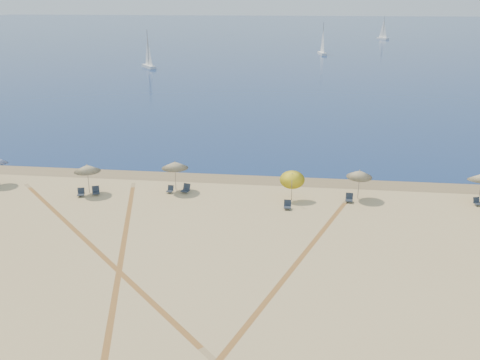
# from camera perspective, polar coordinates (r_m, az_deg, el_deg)

# --- Properties ---
(ground) EXTENTS (160.00, 160.00, 0.00)m
(ground) POSITION_cam_1_polar(r_m,az_deg,el_deg) (25.47, -5.80, -17.96)
(ground) COLOR tan
(ground) RESTS_ON ground
(ocean) EXTENTS (500.00, 500.00, 0.00)m
(ocean) POSITION_cam_1_polar(r_m,az_deg,el_deg) (245.18, 6.10, 15.79)
(ocean) COLOR #0C2151
(ocean) RESTS_ON ground
(wet_sand) EXTENTS (500.00, 500.00, 0.00)m
(wet_sand) POSITION_cam_1_polar(r_m,az_deg,el_deg) (46.55, 0.60, 0.13)
(wet_sand) COLOR olive
(wet_sand) RESTS_ON ground
(umbrella_1) EXTENTS (2.15, 2.15, 2.50)m
(umbrella_1) POSITION_cam_1_polar(r_m,az_deg,el_deg) (44.35, -16.37, 1.25)
(umbrella_1) COLOR gray
(umbrella_1) RESTS_ON ground
(umbrella_2) EXTENTS (2.21, 2.21, 2.57)m
(umbrella_2) POSITION_cam_1_polar(r_m,az_deg,el_deg) (43.48, -7.13, 1.64)
(umbrella_2) COLOR gray
(umbrella_2) RESTS_ON ground
(umbrella_3) EXTENTS (1.97, 2.10, 2.66)m
(umbrella_3) POSITION_cam_1_polar(r_m,az_deg,el_deg) (41.32, 5.73, 0.29)
(umbrella_3) COLOR gray
(umbrella_3) RESTS_ON ground
(umbrella_4) EXTENTS (2.04, 2.07, 2.45)m
(umbrella_4) POSITION_cam_1_polar(r_m,az_deg,el_deg) (42.46, 12.93, 0.66)
(umbrella_4) COLOR gray
(umbrella_4) RESTS_ON ground
(chair_1) EXTENTS (0.70, 0.77, 0.66)m
(chair_1) POSITION_cam_1_polar(r_m,az_deg,el_deg) (44.44, -16.98, -1.33)
(chair_1) COLOR #1E242E
(chair_1) RESTS_ON ground
(chair_2) EXTENTS (0.80, 0.85, 0.70)m
(chair_2) POSITION_cam_1_polar(r_m,az_deg,el_deg) (44.41, -15.48, -1.17)
(chair_2) COLOR #1E242E
(chair_2) RESTS_ON ground
(chair_3) EXTENTS (0.56, 0.64, 0.59)m
(chair_3) POSITION_cam_1_polar(r_m,az_deg,el_deg) (43.65, -7.64, -1.04)
(chair_3) COLOR #1E242E
(chair_3) RESTS_ON ground
(chair_4) EXTENTS (0.79, 0.86, 0.74)m
(chair_4) POSITION_cam_1_polar(r_m,az_deg,el_deg) (43.47, -5.93, -0.97)
(chair_4) COLOR #1E242E
(chair_4) RESTS_ON ground
(chair_5) EXTENTS (0.56, 0.66, 0.67)m
(chair_5) POSITION_cam_1_polar(r_m,az_deg,el_deg) (40.16, 5.21, -2.75)
(chair_5) COLOR #1E242E
(chair_5) RESTS_ON ground
(chair_6) EXTENTS (0.64, 0.73, 0.69)m
(chair_6) POSITION_cam_1_polar(r_m,az_deg,el_deg) (42.22, 11.85, -1.96)
(chair_6) COLOR #1E242E
(chair_6) RESTS_ON ground
(chair_7) EXTENTS (0.63, 0.69, 0.60)m
(chair_7) POSITION_cam_1_polar(r_m,az_deg,el_deg) (44.71, 24.47, -2.19)
(chair_7) COLOR #1E242E
(chair_7) RESTS_ON ground
(sailboat_0) EXTENTS (4.06, 5.66, 8.47)m
(sailboat_0) POSITION_cam_1_polar(r_m,az_deg,el_deg) (209.01, 15.38, 15.31)
(sailboat_0) COLOR white
(sailboat_0) RESTS_ON ocean
(sailboat_1) EXTENTS (4.49, 5.37, 8.38)m
(sailboat_1) POSITION_cam_1_polar(r_m,az_deg,el_deg) (122.24, -9.97, 13.16)
(sailboat_1) COLOR white
(sailboat_1) RESTS_ON ocean
(sailboat_2) EXTENTS (2.51, 5.97, 8.64)m
(sailboat_2) POSITION_cam_1_polar(r_m,az_deg,el_deg) (150.55, 9.02, 14.38)
(sailboat_2) COLOR white
(sailboat_2) RESTS_ON ocean
(tire_tracks) EXTENTS (50.95, 41.79, 0.00)m
(tire_tracks) POSITION_cam_1_polar(r_m,az_deg,el_deg) (32.80, -8.78, -8.84)
(tire_tracks) COLOR tan
(tire_tracks) RESTS_ON ground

